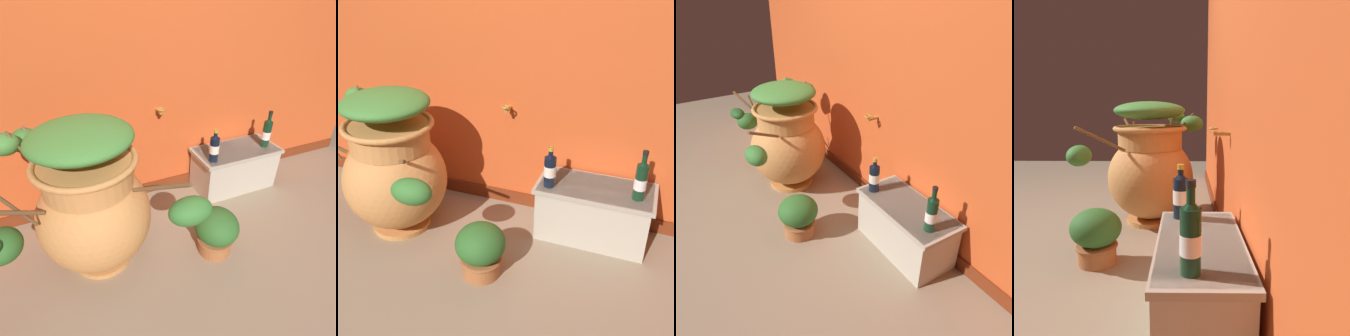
{
  "view_description": "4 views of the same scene",
  "coord_description": "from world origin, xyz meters",
  "views": [
    {
      "loc": [
        -0.65,
        -0.74,
        1.5
      ],
      "look_at": [
        -0.07,
        0.65,
        0.52
      ],
      "focal_mm": 28.25,
      "sensor_mm": 36.0,
      "label": 1
    },
    {
      "loc": [
        0.93,
        -1.37,
        1.72
      ],
      "look_at": [
        0.09,
        0.83,
        0.44
      ],
      "focal_mm": 43.0,
      "sensor_mm": 36.0,
      "label": 2
    },
    {
      "loc": [
        2.14,
        -0.51,
        1.86
      ],
      "look_at": [
        0.15,
        0.7,
        0.48
      ],
      "focal_mm": 37.41,
      "sensor_mm": 36.0,
      "label": 3
    },
    {
      "loc": [
        1.94,
        0.84,
        0.94
      ],
      "look_at": [
        -0.07,
        0.81,
        0.55
      ],
      "focal_mm": 34.36,
      "sensor_mm": 36.0,
      "label": 4
    }
  ],
  "objects": [
    {
      "name": "ground_plane",
      "position": [
        0.0,
        0.0,
        0.0
      ],
      "size": [
        7.0,
        7.0,
        0.0
      ],
      "primitive_type": "plane",
      "color": "gray"
    },
    {
      "name": "back_wall",
      "position": [
        0.0,
        1.2,
        1.29
      ],
      "size": [
        4.4,
        0.33,
        2.6
      ],
      "color": "#D15123",
      "rests_on": "ground_plane"
    },
    {
      "name": "terracotta_urn",
      "position": [
        -0.6,
        0.55,
        0.47
      ],
      "size": [
        1.17,
        0.94,
        0.97
      ],
      "color": "#D68E4C",
      "rests_on": "ground_plane"
    },
    {
      "name": "stone_ledge",
      "position": [
        0.69,
        0.9,
        0.21
      ],
      "size": [
        0.75,
        0.37,
        0.38
      ],
      "color": "beige",
      "rests_on": "ground_plane"
    },
    {
      "name": "wine_bottle_left",
      "position": [
        0.4,
        0.81,
        0.51
      ],
      "size": [
        0.08,
        0.08,
        0.27
      ],
      "color": "black",
      "rests_on": "stone_ledge"
    },
    {
      "name": "wine_bottle_middle",
      "position": [
        0.95,
        0.85,
        0.52
      ],
      "size": [
        0.07,
        0.07,
        0.32
      ],
      "color": "black",
      "rests_on": "stone_ledge"
    },
    {
      "name": "potted_shrub",
      "position": [
        0.14,
        0.3,
        0.18
      ],
      "size": [
        0.3,
        0.31,
        0.34
      ],
      "color": "#B26638",
      "rests_on": "ground_plane"
    }
  ]
}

